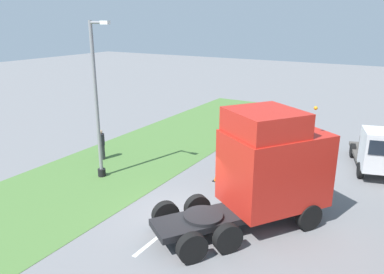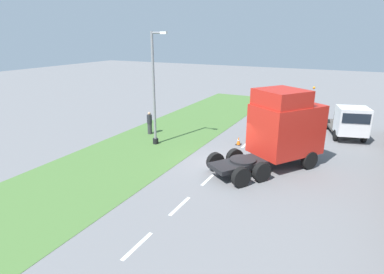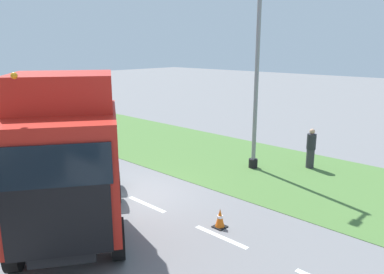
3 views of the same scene
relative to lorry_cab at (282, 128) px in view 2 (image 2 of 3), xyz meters
name	(u,v)px [view 2 (image 2 of 3)]	position (x,y,z in m)	size (l,w,h in m)	color
ground_plane	(225,164)	(-2.93, -1.31, -2.26)	(120.00, 120.00, 0.00)	slate
grass_verge	(142,148)	(-8.93, -1.31, -2.25)	(7.00, 44.00, 0.01)	#4C7538
lane_markings	(220,168)	(-2.93, -2.01, -2.26)	(0.16, 17.80, 0.00)	white
lorry_cab	(282,128)	(0.00, 0.00, 0.00)	(5.77, 6.73, 4.64)	black
flatbed_truck	(350,122)	(3.39, 7.16, -0.94)	(3.32, 5.53, 2.50)	silver
lamp_post	(155,96)	(-8.57, -0.04, 1.18)	(1.31, 0.38, 7.56)	black
pedestrian	(150,123)	(-10.32, 1.75, -1.40)	(0.39, 0.39, 1.74)	#333338
traffic_cone_lead	(239,141)	(-3.35, 2.41, -1.98)	(0.36, 0.36, 0.58)	black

